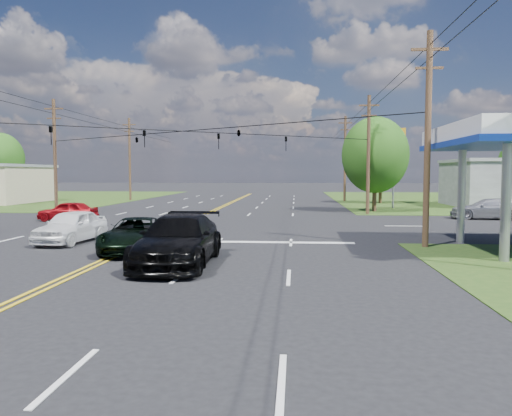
# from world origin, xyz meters

# --- Properties ---
(ground) EXTENTS (280.00, 280.00, 0.00)m
(ground) POSITION_xyz_m (0.00, 12.00, 0.00)
(ground) COLOR black
(ground) RESTS_ON ground
(stop_bar) EXTENTS (10.00, 0.50, 0.02)m
(stop_bar) POSITION_xyz_m (5.00, 4.00, 0.00)
(stop_bar) COLOR silver
(stop_bar) RESTS_ON ground
(pole_se) EXTENTS (1.60, 0.28, 9.50)m
(pole_se) POSITION_xyz_m (13.00, 3.00, 4.92)
(pole_se) COLOR #432C1C
(pole_se) RESTS_ON ground
(pole_nw) EXTENTS (1.60, 0.28, 9.50)m
(pole_nw) POSITION_xyz_m (-13.00, 21.00, 4.92)
(pole_nw) COLOR #432C1C
(pole_nw) RESTS_ON ground
(pole_ne) EXTENTS (1.60, 0.28, 9.50)m
(pole_ne) POSITION_xyz_m (13.00, 21.00, 4.92)
(pole_ne) COLOR #432C1C
(pole_ne) RESTS_ON ground
(pole_left_far) EXTENTS (1.60, 0.28, 10.00)m
(pole_left_far) POSITION_xyz_m (-13.00, 40.00, 5.17)
(pole_left_far) COLOR #432C1C
(pole_left_far) RESTS_ON ground
(pole_right_far) EXTENTS (1.60, 0.28, 10.00)m
(pole_right_far) POSITION_xyz_m (13.00, 40.00, 5.17)
(pole_right_far) COLOR #432C1C
(pole_right_far) RESTS_ON ground
(span_wire_signals) EXTENTS (26.00, 18.00, 1.13)m
(span_wire_signals) POSITION_xyz_m (0.00, 12.00, 6.00)
(span_wire_signals) COLOR black
(span_wire_signals) RESTS_ON ground
(power_lines) EXTENTS (26.04, 100.00, 0.64)m
(power_lines) POSITION_xyz_m (0.00, 10.00, 8.60)
(power_lines) COLOR black
(power_lines) RESTS_ON ground
(tree_right_a) EXTENTS (5.70, 5.70, 8.18)m
(tree_right_a) POSITION_xyz_m (14.00, 24.00, 4.87)
(tree_right_a) COLOR #432C1C
(tree_right_a) RESTS_ON ground
(tree_right_b) EXTENTS (4.94, 4.94, 7.09)m
(tree_right_b) POSITION_xyz_m (16.50, 36.00, 4.22)
(tree_right_b) COLOR #432C1C
(tree_right_b) RESTS_ON ground
(tree_far_l) EXTENTS (6.08, 6.08, 8.72)m
(tree_far_l) POSITION_xyz_m (-32.00, 44.00, 5.19)
(tree_far_l) COLOR #432C1C
(tree_far_l) RESTS_ON ground
(pickup_dkgreen) EXTENTS (2.88, 5.37, 1.43)m
(pickup_dkgreen) POSITION_xyz_m (0.50, 0.83, 0.72)
(pickup_dkgreen) COLOR black
(pickup_dkgreen) RESTS_ON ground
(suv_black) EXTENTS (2.56, 6.20, 1.79)m
(suv_black) POSITION_xyz_m (3.00, -2.04, 0.90)
(suv_black) COLOR black
(suv_black) RESTS_ON ground
(pickup_white) EXTENTS (2.26, 4.74, 1.57)m
(pickup_white) POSITION_xyz_m (-3.50, 3.30, 0.78)
(pickup_white) COLOR white
(pickup_white) RESTS_ON ground
(sedan_red) EXTENTS (4.13, 1.82, 1.38)m
(sedan_red) POSITION_xyz_m (-8.55, 13.66, 0.69)
(sedan_red) COLOR #9A0B11
(sedan_red) RESTS_ON ground
(sedan_far) EXTENTS (5.37, 2.69, 1.50)m
(sedan_far) POSITION_xyz_m (21.07, 17.45, 0.75)
(sedan_far) COLOR #ACABB0
(sedan_far) RESTS_ON ground
(polesign_ne) EXTENTS (2.11, 0.39, 7.63)m
(polesign_ne) POSITION_xyz_m (16.43, 28.46, 5.88)
(polesign_ne) COLOR #A5A5AA
(polesign_ne) RESTS_ON ground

